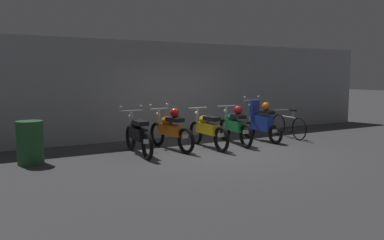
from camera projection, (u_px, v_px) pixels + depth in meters
ground_plane at (222, 152)px, 9.38m from camera, size 80.00×80.00×0.00m
back_wall at (171, 90)px, 11.73m from camera, size 16.00×0.30×2.90m
motorbike_slot_0 at (138, 134)px, 9.06m from camera, size 0.59×1.95×1.15m
motorbike_slot_1 at (171, 129)px, 9.68m from camera, size 0.58×1.94×1.15m
motorbike_slot_2 at (207, 129)px, 9.93m from camera, size 0.56×1.95×1.03m
motorbike_slot_3 at (235, 125)px, 10.49m from camera, size 0.56×1.94×1.08m
motorbike_slot_4 at (261, 122)px, 10.96m from camera, size 0.59×1.68×1.29m
bicycle at (289, 126)px, 11.57m from camera, size 0.50×1.72×0.89m
trash_bin at (30, 143)px, 8.09m from camera, size 0.55×0.55×0.93m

